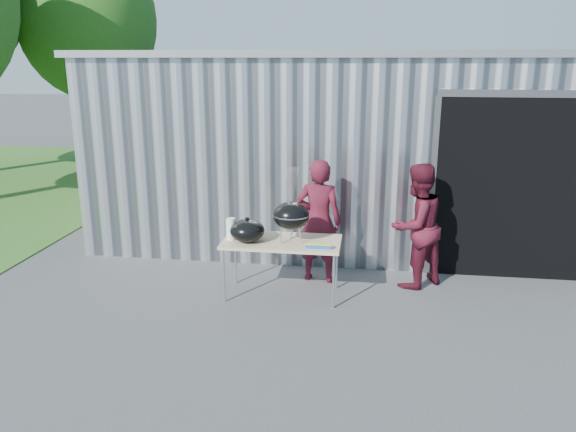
% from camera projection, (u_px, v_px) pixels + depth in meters
% --- Properties ---
extents(ground, '(80.00, 80.00, 0.00)m').
position_uv_depth(ground, '(265.00, 314.00, 6.79)').
color(ground, '#3F3F41').
extents(building, '(8.20, 6.20, 3.10)m').
position_uv_depth(building, '(356.00, 138.00, 10.62)').
color(building, silver).
rests_on(building, ground).
extents(tree_far, '(3.69, 3.69, 6.11)m').
position_uv_depth(tree_far, '(88.00, 21.00, 15.18)').
color(tree_far, '#442D19').
rests_on(tree_far, ground).
extents(folding_table, '(1.50, 0.75, 0.75)m').
position_uv_depth(folding_table, '(282.00, 243.00, 7.17)').
color(folding_table, tan).
rests_on(folding_table, ground).
extents(kettle_grill, '(0.47, 0.47, 0.94)m').
position_uv_depth(kettle_grill, '(291.00, 210.00, 7.00)').
color(kettle_grill, black).
rests_on(kettle_grill, folding_table).
extents(grill_lid, '(0.44, 0.44, 0.32)m').
position_uv_depth(grill_lid, '(247.00, 231.00, 7.08)').
color(grill_lid, black).
rests_on(grill_lid, folding_table).
extents(paper_towels, '(0.12, 0.12, 0.28)m').
position_uv_depth(paper_towels, '(231.00, 229.00, 7.16)').
color(paper_towels, white).
rests_on(paper_towels, folding_table).
extents(white_tub, '(0.20, 0.15, 0.10)m').
position_uv_depth(white_tub, '(243.00, 231.00, 7.40)').
color(white_tub, white).
rests_on(white_tub, folding_table).
extents(foil_box, '(0.32, 0.06, 0.06)m').
position_uv_depth(foil_box, '(319.00, 246.00, 6.84)').
color(foil_box, '#1A55AA').
rests_on(foil_box, folding_table).
extents(person_cook, '(0.67, 0.48, 1.71)m').
position_uv_depth(person_cook, '(319.00, 221.00, 7.63)').
color(person_cook, '#4B111F').
rests_on(person_cook, ground).
extents(person_bystander, '(1.04, 1.02, 1.69)m').
position_uv_depth(person_bystander, '(416.00, 226.00, 7.46)').
color(person_bystander, '#4B111F').
rests_on(person_bystander, ground).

